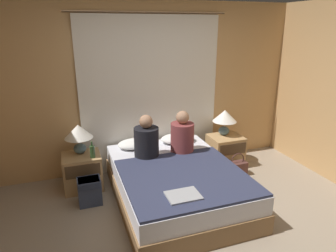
% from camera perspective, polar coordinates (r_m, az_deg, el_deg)
% --- Properties ---
extents(ground_plane, '(16.00, 16.00, 0.00)m').
position_cam_1_polar(ground_plane, '(3.44, 6.35, -20.21)').
color(ground_plane, gray).
extents(wall_back, '(4.72, 0.06, 2.50)m').
position_cam_1_polar(wall_back, '(4.57, -3.42, 7.19)').
color(wall_back, tan).
rests_on(wall_back, ground_plane).
extents(curtain_panel, '(2.32, 0.02, 2.33)m').
position_cam_1_polar(curtain_panel, '(4.52, -3.18, 5.98)').
color(curtain_panel, white).
rests_on(curtain_panel, ground_plane).
extents(bed, '(1.48, 2.02, 0.46)m').
position_cam_1_polar(bed, '(3.91, 1.49, -10.87)').
color(bed, olive).
rests_on(bed, ground_plane).
extents(nightstand_left, '(0.50, 0.45, 0.49)m').
position_cam_1_polar(nightstand_left, '(4.32, -15.97, -8.34)').
color(nightstand_left, tan).
rests_on(nightstand_left, ground_plane).
extents(nightstand_right, '(0.50, 0.45, 0.49)m').
position_cam_1_polar(nightstand_right, '(4.90, 10.84, -4.62)').
color(nightstand_right, tan).
rests_on(nightstand_right, ground_plane).
extents(lamp_left, '(0.38, 0.38, 0.41)m').
position_cam_1_polar(lamp_left, '(4.19, -16.67, -1.41)').
color(lamp_left, slate).
rests_on(lamp_left, nightstand_left).
extents(lamp_right, '(0.38, 0.38, 0.41)m').
position_cam_1_polar(lamp_right, '(4.79, 10.74, 1.54)').
color(lamp_right, slate).
rests_on(lamp_right, nightstand_right).
extents(pillow_left, '(0.53, 0.36, 0.12)m').
position_cam_1_polar(pillow_left, '(4.39, -6.15, -3.35)').
color(pillow_left, white).
rests_on(pillow_left, bed).
extents(pillow_right, '(0.53, 0.36, 0.12)m').
position_cam_1_polar(pillow_right, '(4.56, 1.86, -2.36)').
color(pillow_right, white).
rests_on(pillow_right, bed).
extents(blanket_on_bed, '(1.42, 1.37, 0.03)m').
position_cam_1_polar(blanket_on_bed, '(3.55, 3.23, -9.62)').
color(blanket_on_bed, '#2D334C').
rests_on(blanket_on_bed, bed).
extents(person_left_in_bed, '(0.33, 0.33, 0.59)m').
position_cam_1_polar(person_left_in_bed, '(4.00, -4.13, -2.75)').
color(person_left_in_bed, black).
rests_on(person_left_in_bed, bed).
extents(person_right_in_bed, '(0.32, 0.32, 0.60)m').
position_cam_1_polar(person_right_in_bed, '(4.15, 2.74, -1.85)').
color(person_right_in_bed, brown).
rests_on(person_right_in_bed, bed).
extents(beer_bottle_on_left_stand, '(0.07, 0.07, 0.23)m').
position_cam_1_polar(beer_bottle_on_left_stand, '(4.08, -14.21, -4.71)').
color(beer_bottle_on_left_stand, '#2D4C28').
rests_on(beer_bottle_on_left_stand, nightstand_left).
extents(laptop_on_bed, '(0.35, 0.26, 0.02)m').
position_cam_1_polar(laptop_on_bed, '(3.15, 2.90, -13.08)').
color(laptop_on_bed, '#9EA0A5').
rests_on(laptop_on_bed, blanket_on_bed).
extents(backpack_on_floor, '(0.28, 0.24, 0.35)m').
position_cam_1_polar(backpack_on_floor, '(3.96, -14.73, -11.66)').
color(backpack_on_floor, '#333D56').
rests_on(backpack_on_floor, ground_plane).
extents(handbag_on_floor, '(0.29, 0.15, 0.36)m').
position_cam_1_polar(handbag_on_floor, '(4.66, 13.01, -7.81)').
color(handbag_on_floor, brown).
rests_on(handbag_on_floor, ground_plane).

